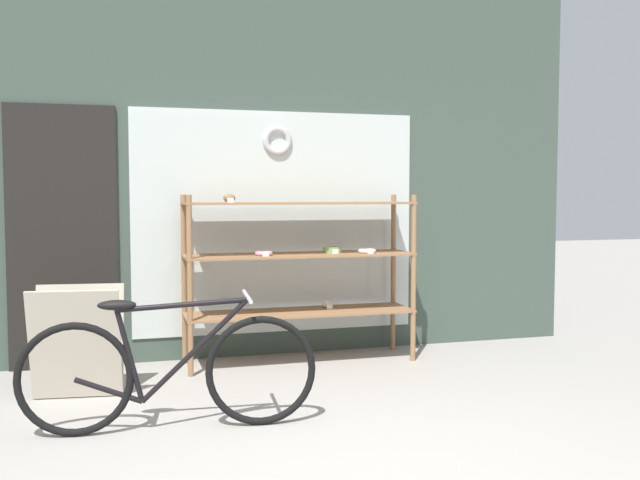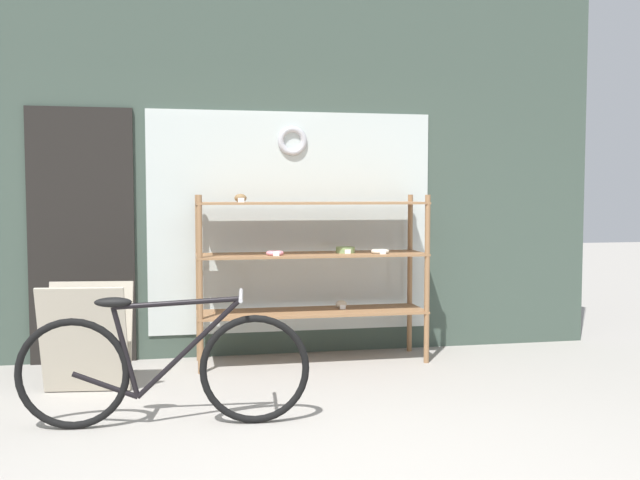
{
  "view_description": "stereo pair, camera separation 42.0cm",
  "coord_description": "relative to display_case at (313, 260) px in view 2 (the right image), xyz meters",
  "views": [
    {
      "loc": [
        -1.16,
        -3.22,
        1.4
      ],
      "look_at": [
        0.16,
        1.3,
        1.09
      ],
      "focal_mm": 40.0,
      "sensor_mm": 36.0,
      "label": 1
    },
    {
      "loc": [
        -0.75,
        -3.32,
        1.4
      ],
      "look_at": [
        0.16,
        1.3,
        1.09
      ],
      "focal_mm": 40.0,
      "sensor_mm": 36.0,
      "label": 2
    }
  ],
  "objects": [
    {
      "name": "bicycle",
      "position": [
        -1.18,
        -1.45,
        -0.49
      ],
      "size": [
        1.74,
        0.46,
        0.8
      ],
      "rotation": [
        0.0,
        0.0,
        -0.09
      ],
      "color": "black",
      "rests_on": "ground_plane"
    },
    {
      "name": "display_case",
      "position": [
        0.0,
        0.0,
        0.0
      ],
      "size": [
        1.89,
        0.49,
        1.4
      ],
      "color": "#8E6642",
      "rests_on": "ground_plane"
    },
    {
      "name": "sandwich_board",
      "position": [
        -1.73,
        -0.58,
        -0.46
      ],
      "size": [
        0.64,
        0.45,
        0.76
      ],
      "rotation": [
        0.0,
        0.0,
        -0.12
      ],
      "color": "#B2A893",
      "rests_on": "ground_plane"
    },
    {
      "name": "ground_plane",
      "position": [
        -0.32,
        -2.43,
        -0.85
      ],
      "size": [
        30.0,
        30.0,
        0.0
      ],
      "primitive_type": "plane",
      "color": "gray"
    },
    {
      "name": "storefront_facade",
      "position": [
        -0.36,
        0.38,
        0.83
      ],
      "size": [
        5.97,
        0.13,
        3.44
      ],
      "color": "#3D4C42",
      "rests_on": "ground_plane"
    }
  ]
}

